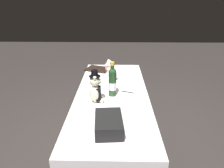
% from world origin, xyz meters
% --- Properties ---
extents(ground_plane, '(12.00, 12.00, 0.00)m').
position_xyz_m(ground_plane, '(0.00, 0.00, 0.00)').
color(ground_plane, '#2D2826').
extents(reception_table, '(1.87, 0.70, 0.72)m').
position_xyz_m(reception_table, '(0.00, 0.00, 0.36)').
color(reception_table, white).
rests_on(reception_table, ground_plane).
extents(teddy_bear_groom, '(0.14, 0.13, 0.30)m').
position_xyz_m(teddy_bear_groom, '(-0.18, 0.14, 0.84)').
color(teddy_bear_groom, beige).
rests_on(teddy_bear_groom, reception_table).
extents(teddy_bear_bride, '(0.18, 0.21, 0.23)m').
position_xyz_m(teddy_bear_bride, '(0.38, 0.02, 0.82)').
color(teddy_bear_bride, white).
rests_on(teddy_bear_bride, reception_table).
extents(champagne_bottle, '(0.08, 0.08, 0.34)m').
position_xyz_m(champagne_bottle, '(-0.04, -0.01, 0.86)').
color(champagne_bottle, '#1F4120').
rests_on(champagne_bottle, reception_table).
extents(signing_pen, '(0.06, 0.14, 0.01)m').
position_xyz_m(signing_pen, '(0.02, -0.15, 0.72)').
color(signing_pen, black).
rests_on(signing_pen, reception_table).
extents(gift_case_black, '(0.31, 0.22, 0.10)m').
position_xyz_m(gift_case_black, '(-0.62, 0.01, 0.77)').
color(gift_case_black, black).
rests_on(gift_case_black, reception_table).
extents(guestbook, '(0.30, 0.34, 0.02)m').
position_xyz_m(guestbook, '(0.71, 0.20, 0.73)').
color(guestbook, black).
rests_on(guestbook, reception_table).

